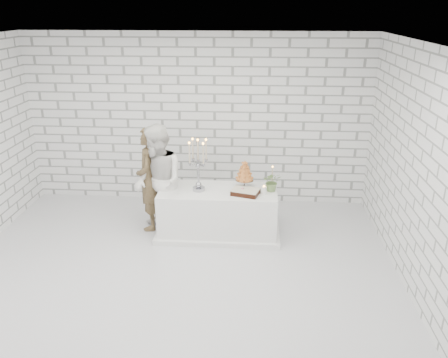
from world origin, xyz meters
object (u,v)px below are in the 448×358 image
(cake_table, at_px, (218,212))
(bride, at_px, (159,182))
(groom, at_px, (149,179))
(candelabra, at_px, (198,165))
(croquembouche, at_px, (245,174))

(cake_table, height_order, bride, bride)
(groom, height_order, candelabra, groom)
(cake_table, distance_m, bride, 1.04)
(groom, xyz_separation_m, candelabra, (0.81, -0.21, 0.32))
(bride, bearing_deg, cake_table, 57.45)
(candelabra, height_order, croquembouche, candelabra)
(groom, bearing_deg, croquembouche, 82.92)
(cake_table, relative_size, candelabra, 2.20)
(groom, xyz_separation_m, bride, (0.20, -0.21, 0.04))
(bride, distance_m, croquembouche, 1.32)
(candelabra, bearing_deg, croquembouche, 11.72)
(candelabra, relative_size, croquembouche, 1.81)
(bride, relative_size, croquembouche, 3.89)
(cake_table, xyz_separation_m, groom, (-1.10, 0.17, 0.46))
(cake_table, bearing_deg, candelabra, -172.69)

